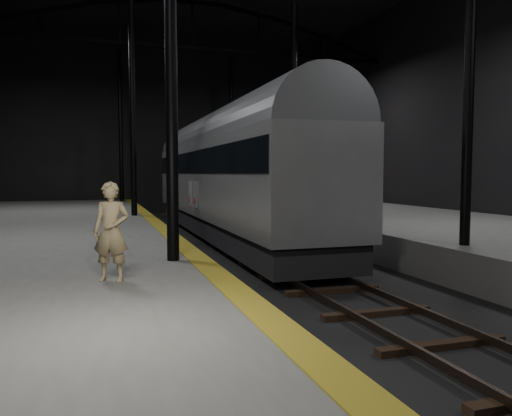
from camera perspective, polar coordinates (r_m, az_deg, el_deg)
name	(u,v)px	position (r m, az deg, el deg)	size (l,w,h in m)	color
ground	(276,264)	(15.88, 2.28, -6.43)	(44.00, 44.00, 0.00)	black
platform_left	(15,261)	(15.04, -25.83, -5.48)	(9.00, 43.80, 1.00)	#575754
platform_right	(471,239)	(19.64, 23.37, -3.27)	(9.00, 43.80, 1.00)	#575754
tactile_strip	(172,237)	(14.95, -9.53, -3.24)	(0.50, 43.80, 0.01)	olive
track	(276,262)	(15.87, 2.28, -6.19)	(2.40, 43.00, 0.24)	#3F3328
train	(226,169)	(21.80, -3.49, 4.46)	(3.06, 20.45, 5.47)	#9D9FA5
woman	(111,232)	(8.97, -16.22, -2.61)	(0.63, 0.41, 1.73)	tan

